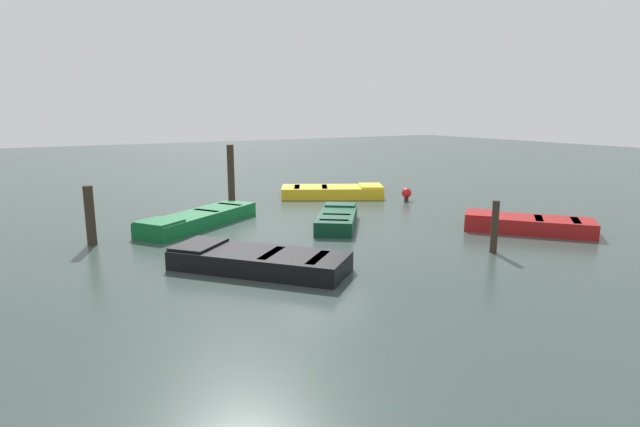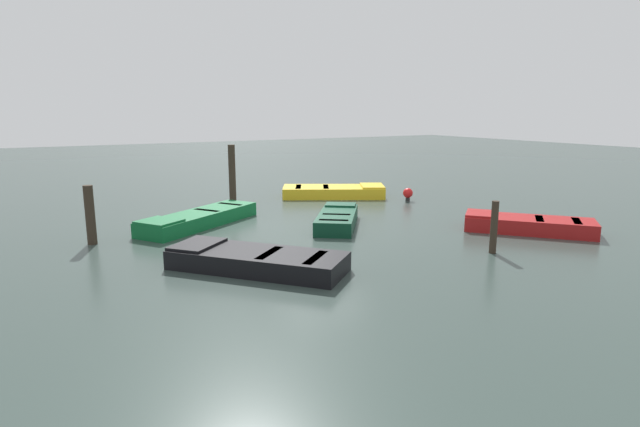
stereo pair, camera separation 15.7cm
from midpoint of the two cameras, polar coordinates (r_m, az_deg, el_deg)
ground_plane at (r=14.91m, az=0.30°, el=-1.32°), size 80.00×80.00×0.00m
rowboat_dark_green at (r=14.77m, az=2.23°, el=-0.59°), size 2.52×2.88×0.46m
rowboat_green at (r=15.20m, az=-12.97°, el=-0.53°), size 4.04×3.15×0.46m
rowboat_red at (r=15.20m, az=22.34°, el=-1.11°), size 3.06×3.30×0.46m
rowboat_yellow at (r=19.75m, az=1.82°, el=2.48°), size 4.07×3.16×0.46m
rowboat_black at (r=10.85m, az=-6.71°, el=-5.12°), size 3.42×3.67×0.46m
mooring_piling_far_right at (r=12.62m, az=19.08°, el=-1.45°), size 0.16×0.16×1.24m
mooring_piling_mid_right at (r=13.86m, az=-23.85°, el=-0.16°), size 0.23×0.23×1.48m
mooring_piling_mid_left at (r=18.39m, az=-9.48°, el=4.28°), size 0.24×0.24×2.10m
marker_buoy at (r=19.11m, az=9.96°, el=2.21°), size 0.36×0.36×0.48m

